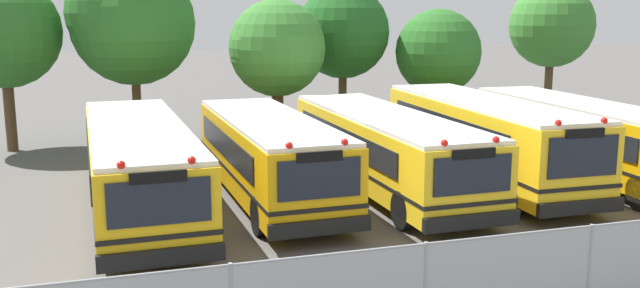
{
  "coord_description": "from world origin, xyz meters",
  "views": [
    {
      "loc": [
        -8.15,
        -19.48,
        5.5
      ],
      "look_at": [
        -2.02,
        0.0,
        1.6
      ],
      "focal_mm": 39.64,
      "sensor_mm": 36.0,
      "label": 1
    }
  ],
  "objects_px": {
    "school_bus_0": "(139,163)",
    "tree_2": "(274,48)",
    "tree_0": "(4,33)",
    "tree_1": "(127,21)",
    "school_bus_4": "(586,136)",
    "school_bus_1": "(269,154)",
    "tree_4": "(439,52)",
    "tree_3": "(345,29)",
    "tree_5": "(554,25)",
    "school_bus_2": "(385,148)",
    "school_bus_3": "(484,137)"
  },
  "relations": [
    {
      "from": "school_bus_0",
      "to": "tree_2",
      "type": "xyz_separation_m",
      "value": [
        5.79,
        7.95,
        2.63
      ]
    },
    {
      "from": "tree_0",
      "to": "tree_1",
      "type": "xyz_separation_m",
      "value": [
        4.6,
        -0.44,
        0.45
      ]
    },
    {
      "from": "school_bus_4",
      "to": "school_bus_0",
      "type": "bearing_deg",
      "value": 0.71
    },
    {
      "from": "tree_1",
      "to": "school_bus_1",
      "type": "bearing_deg",
      "value": -70.58
    },
    {
      "from": "school_bus_0",
      "to": "school_bus_4",
      "type": "distance_m",
      "value": 14.42
    },
    {
      "from": "tree_2",
      "to": "tree_4",
      "type": "bearing_deg",
      "value": 5.45
    },
    {
      "from": "tree_3",
      "to": "tree_4",
      "type": "relative_size",
      "value": 1.19
    },
    {
      "from": "tree_5",
      "to": "school_bus_1",
      "type": "bearing_deg",
      "value": -148.19
    },
    {
      "from": "tree_4",
      "to": "tree_5",
      "type": "relative_size",
      "value": 0.81
    },
    {
      "from": "tree_2",
      "to": "tree_5",
      "type": "relative_size",
      "value": 0.87
    },
    {
      "from": "school_bus_0",
      "to": "tree_4",
      "type": "height_order",
      "value": "tree_4"
    },
    {
      "from": "school_bus_2",
      "to": "tree_1",
      "type": "height_order",
      "value": "tree_1"
    },
    {
      "from": "tree_0",
      "to": "tree_4",
      "type": "distance_m",
      "value": 17.82
    },
    {
      "from": "school_bus_3",
      "to": "tree_5",
      "type": "bearing_deg",
      "value": -131.8
    },
    {
      "from": "tree_2",
      "to": "tree_4",
      "type": "height_order",
      "value": "tree_2"
    },
    {
      "from": "school_bus_3",
      "to": "tree_4",
      "type": "height_order",
      "value": "tree_4"
    },
    {
      "from": "school_bus_0",
      "to": "tree_2",
      "type": "distance_m",
      "value": 10.18
    },
    {
      "from": "school_bus_3",
      "to": "tree_4",
      "type": "bearing_deg",
      "value": -105.74
    },
    {
      "from": "tree_1",
      "to": "school_bus_2",
      "type": "bearing_deg",
      "value": -54.03
    },
    {
      "from": "school_bus_4",
      "to": "tree_5",
      "type": "xyz_separation_m",
      "value": [
        6.27,
        10.88,
        3.39
      ]
    },
    {
      "from": "school_bus_1",
      "to": "tree_2",
      "type": "xyz_separation_m",
      "value": [
        2.08,
        7.82,
        2.63
      ]
    },
    {
      "from": "school_bus_3",
      "to": "tree_5",
      "type": "relative_size",
      "value": 1.52
    },
    {
      "from": "tree_1",
      "to": "tree_3",
      "type": "relative_size",
      "value": 1.13
    },
    {
      "from": "tree_0",
      "to": "school_bus_1",
      "type": "bearing_deg",
      "value": -51.63
    },
    {
      "from": "tree_0",
      "to": "school_bus_0",
      "type": "bearing_deg",
      "value": -67.26
    },
    {
      "from": "school_bus_0",
      "to": "tree_5",
      "type": "bearing_deg",
      "value": -153.89
    },
    {
      "from": "school_bus_4",
      "to": "tree_4",
      "type": "distance_m",
      "value": 9.25
    },
    {
      "from": "school_bus_2",
      "to": "school_bus_4",
      "type": "height_order",
      "value": "school_bus_4"
    },
    {
      "from": "school_bus_2",
      "to": "school_bus_4",
      "type": "bearing_deg",
      "value": 176.69
    },
    {
      "from": "school_bus_2",
      "to": "tree_0",
      "type": "height_order",
      "value": "tree_0"
    },
    {
      "from": "tree_2",
      "to": "tree_3",
      "type": "distance_m",
      "value": 4.4
    },
    {
      "from": "tree_1",
      "to": "tree_5",
      "type": "xyz_separation_m",
      "value": [
        20.38,
        0.85,
        -0.31
      ]
    },
    {
      "from": "school_bus_1",
      "to": "school_bus_2",
      "type": "height_order",
      "value": "school_bus_1"
    },
    {
      "from": "tree_3",
      "to": "tree_5",
      "type": "relative_size",
      "value": 0.97
    },
    {
      "from": "school_bus_1",
      "to": "tree_5",
      "type": "bearing_deg",
      "value": -149.19
    },
    {
      "from": "tree_5",
      "to": "tree_1",
      "type": "bearing_deg",
      "value": -177.62
    },
    {
      "from": "tree_1",
      "to": "tree_4",
      "type": "bearing_deg",
      "value": -4.92
    },
    {
      "from": "school_bus_3",
      "to": "tree_1",
      "type": "relative_size",
      "value": 1.39
    },
    {
      "from": "school_bus_4",
      "to": "school_bus_2",
      "type": "bearing_deg",
      "value": -1.1
    },
    {
      "from": "school_bus_0",
      "to": "tree_3",
      "type": "relative_size",
      "value": 1.7
    },
    {
      "from": "school_bus_1",
      "to": "tree_0",
      "type": "distance_m",
      "value": 13.31
    },
    {
      "from": "school_bus_2",
      "to": "tree_5",
      "type": "distance_m",
      "value": 17.35
    },
    {
      "from": "tree_3",
      "to": "tree_4",
      "type": "xyz_separation_m",
      "value": [
        3.88,
        -1.46,
        -0.97
      ]
    },
    {
      "from": "tree_1",
      "to": "tree_2",
      "type": "xyz_separation_m",
      "value": [
        5.49,
        -1.86,
        -1.09
      ]
    },
    {
      "from": "school_bus_2",
      "to": "tree_1",
      "type": "bearing_deg",
      "value": -54.65
    },
    {
      "from": "school_bus_3",
      "to": "tree_3",
      "type": "relative_size",
      "value": 1.57
    },
    {
      "from": "school_bus_2",
      "to": "tree_5",
      "type": "bearing_deg",
      "value": -142.29
    },
    {
      "from": "school_bus_4",
      "to": "tree_1",
      "type": "relative_size",
      "value": 1.49
    },
    {
      "from": "school_bus_4",
      "to": "tree_0",
      "type": "distance_m",
      "value": 21.69
    },
    {
      "from": "tree_0",
      "to": "tree_5",
      "type": "bearing_deg",
      "value": 0.94
    }
  ]
}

